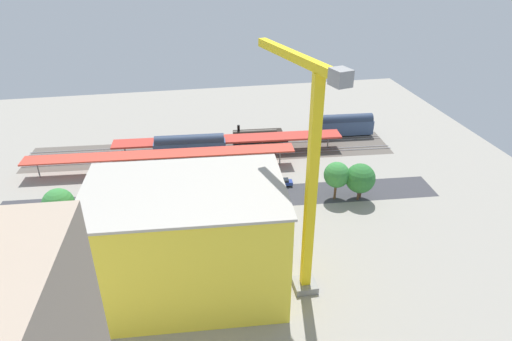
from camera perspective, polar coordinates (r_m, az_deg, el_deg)
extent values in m
plane|color=gray|center=(98.36, -4.44, -2.80)|extent=(149.88, 149.88, 0.00)
cube|color=#5B544C|center=(117.26, -5.61, 2.53)|extent=(94.40, 20.39, 0.01)
cube|color=#38383D|center=(96.04, -4.26, -3.63)|extent=(94.06, 14.89, 0.01)
cube|color=#9E9EA8|center=(120.77, -5.79, 3.41)|extent=(93.50, 6.03, 0.12)
cube|color=#9E9EA8|center=(119.47, -5.73, 3.13)|extent=(93.50, 6.03, 0.12)
cube|color=#9E9EA8|center=(114.91, -5.50, 2.08)|extent=(93.50, 6.03, 0.12)
cube|color=#9E9EA8|center=(113.62, -5.43, 1.76)|extent=(93.50, 6.03, 0.12)
cube|color=#C63D2D|center=(107.38, -12.05, 2.08)|extent=(63.48, 8.75, 0.35)
cylinder|color=slate|center=(109.17, 3.09, 1.82)|extent=(0.30, 0.30, 4.19)
cylinder|color=slate|center=(107.84, -4.39, 1.42)|extent=(0.30, 0.30, 4.19)
cylinder|color=slate|center=(108.38, -11.93, 1.00)|extent=(0.30, 0.30, 4.19)
cylinder|color=slate|center=(110.76, -19.27, 0.57)|extent=(0.30, 0.30, 4.19)
cylinder|color=slate|center=(114.88, -26.19, 0.16)|extent=(0.30, 0.30, 4.19)
cube|color=#B73328|center=(114.17, -3.53, 4.07)|extent=(58.52, 8.76, 0.46)
cylinder|color=slate|center=(119.14, 9.22, 3.71)|extent=(0.30, 0.30, 3.71)
cylinder|color=slate|center=(115.76, 0.83, 3.34)|extent=(0.30, 0.30, 3.71)
cylinder|color=slate|center=(114.98, -7.86, 2.88)|extent=(0.30, 0.30, 3.71)
cylinder|color=slate|center=(116.83, -16.46, 2.36)|extent=(0.30, 0.30, 3.71)
cube|color=black|center=(121.59, 0.59, 3.90)|extent=(15.06, 3.44, 1.00)
cylinder|color=black|center=(120.65, -0.16, 4.69)|extent=(11.91, 3.51, 2.78)
cube|color=black|center=(121.71, 2.60, 4.48)|extent=(3.35, 3.17, 3.26)
cylinder|color=black|center=(119.45, -2.26, 5.50)|extent=(0.70, 0.70, 1.40)
cube|color=black|center=(127.93, 11.11, 4.53)|extent=(14.75, 3.46, 0.60)
cube|color=#384C72|center=(127.06, 11.20, 5.47)|extent=(16.41, 4.20, 3.94)
cylinder|color=#273550|center=(126.24, 11.29, 6.40)|extent=(15.76, 4.16, 3.18)
cube|color=black|center=(113.97, -8.38, 1.73)|extent=(16.19, 3.50, 0.60)
cube|color=#384C72|center=(112.98, -8.46, 2.77)|extent=(18.01, 4.23, 3.97)
cylinder|color=#273550|center=(112.05, -8.54, 3.80)|extent=(17.30, 4.19, 3.11)
cube|color=black|center=(100.75, 3.51, -1.86)|extent=(3.61, 2.01, 0.30)
cube|color=navy|center=(100.48, 3.52, -1.59)|extent=(4.28, 2.14, 0.80)
cube|color=#1E2328|center=(100.15, 3.53, -1.26)|extent=(2.45, 1.76, 0.53)
cube|color=black|center=(99.42, -1.65, -2.26)|extent=(3.64, 1.89, 0.30)
cube|color=gray|center=(99.14, -1.65, -1.98)|extent=(4.32, 1.98, 0.81)
cube|color=#1E2328|center=(98.78, -1.66, -1.62)|extent=(2.43, 1.72, 0.63)
cube|color=black|center=(99.07, -6.07, -2.54)|extent=(3.69, 2.02, 0.30)
cube|color=silver|center=(98.82, -6.09, -2.29)|extent=(4.36, 2.15, 0.70)
cube|color=#1E2328|center=(98.49, -6.11, -1.96)|extent=(2.50, 1.76, 0.59)
cube|color=black|center=(98.69, -10.84, -3.06)|extent=(3.71, 1.93, 0.30)
cube|color=maroon|center=(98.41, -10.87, -2.78)|extent=(4.41, 2.03, 0.82)
cube|color=#1E2328|center=(98.03, -10.91, -2.40)|extent=(2.49, 1.74, 0.66)
cube|color=yellow|center=(69.13, -8.70, -9.05)|extent=(29.71, 20.23, 18.11)
cube|color=#ADA89E|center=(64.01, -9.29, -2.43)|extent=(30.34, 20.86, 0.40)
cube|color=gray|center=(74.04, 6.27, -14.41)|extent=(3.60, 3.60, 1.20)
cube|color=yellow|center=(63.81, 7.06, -3.07)|extent=(1.40, 1.40, 35.26)
cube|color=yellow|center=(62.13, 4.76, 14.45)|extent=(6.11, 19.03, 1.20)
cube|color=gray|center=(53.05, 10.81, 11.66)|extent=(2.55, 2.83, 2.00)
cube|color=black|center=(85.82, -10.84, -8.25)|extent=(9.90, 3.14, 0.50)
cube|color=silver|center=(84.69, -10.18, -7.29)|extent=(7.66, 3.21, 2.97)
cube|color=silver|center=(85.47, -13.44, -7.54)|extent=(2.48, 2.78, 2.38)
cube|color=black|center=(85.03, -7.95, -8.37)|extent=(9.08, 2.88, 0.50)
cube|color=white|center=(84.04, -7.29, -7.44)|extent=(6.95, 3.00, 2.74)
cube|color=maroon|center=(84.37, -10.35, -7.65)|extent=(2.31, 2.71, 2.50)
cube|color=black|center=(85.40, -4.49, -7.97)|extent=(9.13, 3.08, 0.50)
cube|color=silver|center=(84.44, -3.76, -7.06)|extent=(6.89, 3.05, 2.72)
cube|color=maroon|center=(84.66, -6.81, -7.20)|extent=(2.52, 2.56, 2.52)
cylinder|color=brown|center=(96.44, 10.13, -2.55)|extent=(0.52, 0.52, 3.85)
sphere|color=#38843D|center=(94.56, 10.33, -0.55)|extent=(5.47, 5.47, 5.47)
cylinder|color=brown|center=(97.24, 13.00, -2.88)|extent=(0.48, 0.48, 3.00)
sphere|color=#2D7233|center=(95.43, 13.24, -0.98)|extent=(6.29, 6.29, 6.29)
cylinder|color=brown|center=(94.20, -23.61, -5.81)|extent=(0.39, 0.39, 3.08)
sphere|color=#38843D|center=(92.36, -24.04, -3.93)|extent=(6.01, 6.01, 6.01)
cylinder|color=brown|center=(92.38, -19.36, -5.71)|extent=(0.58, 0.58, 2.88)
sphere|color=#38843D|center=(90.72, -19.67, -4.03)|extent=(5.01, 5.01, 5.01)
cylinder|color=brown|center=(98.00, 13.30, -2.54)|extent=(0.39, 0.39, 3.35)
sphere|color=#2D7233|center=(96.46, 13.51, -0.92)|extent=(4.28, 4.28, 4.28)
cylinder|color=brown|center=(90.44, -9.89, -5.02)|extent=(0.56, 0.56, 3.22)
sphere|color=#2D7233|center=(88.73, -10.06, -3.27)|extent=(4.67, 4.67, 4.67)
cylinder|color=#333333|center=(90.29, -6.35, -3.69)|extent=(0.16, 0.16, 6.16)
cube|color=black|center=(88.48, -6.47, -1.75)|extent=(0.36, 0.36, 0.90)
sphere|color=green|center=(88.62, -6.61, -1.93)|extent=(0.20, 0.20, 0.20)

